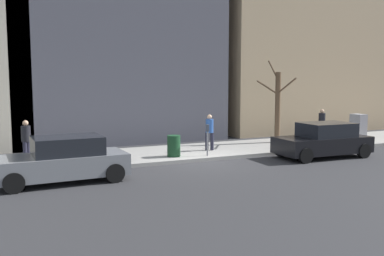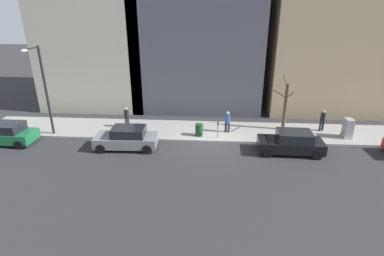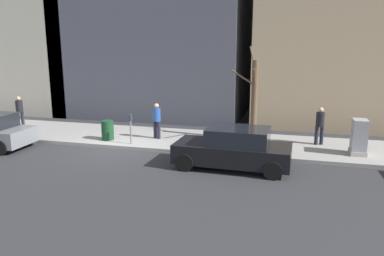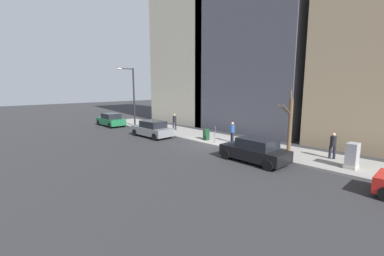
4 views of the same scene
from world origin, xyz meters
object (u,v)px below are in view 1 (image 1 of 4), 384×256
object	(u,v)px
parked_car_black	(323,141)
parking_meter	(207,137)
pedestrian_midblock	(210,130)
parked_car_grey	(63,160)
bare_tree	(278,105)
pedestrian_far_corner	(26,139)
trash_bin	(174,146)
utility_box	(358,128)
office_tower_left	(269,5)
pedestrian_near_meter	(322,122)

from	to	relation	value
parked_car_black	parking_meter	world-z (taller)	parked_car_black
pedestrian_midblock	parked_car_grey	bearing A→B (deg)	48.53
parked_car_grey	parked_car_black	bearing A→B (deg)	-91.85
parked_car_black	bare_tree	xyz separation A→B (m)	(3.83, -0.28, 1.35)
parked_car_black	pedestrian_far_corner	bearing A→B (deg)	75.92
parked_car_black	parked_car_grey	world-z (taller)	same
parking_meter	trash_bin	size ratio (longest dim) A/B	1.50
utility_box	pedestrian_midblock	bearing A→B (deg)	87.11
parking_meter	office_tower_left	distance (m)	17.02
parked_car_black	parked_car_grey	size ratio (longest dim) A/B	1.00
bare_tree	office_tower_left	bearing A→B (deg)	-31.38
parked_car_grey	trash_bin	size ratio (longest dim) A/B	4.74
trash_bin	pedestrian_far_corner	bearing A→B (deg)	77.84
pedestrian_far_corner	office_tower_left	world-z (taller)	office_tower_left
utility_box	trash_bin	size ratio (longest dim) A/B	1.59
bare_tree	office_tower_left	xyz separation A→B (m)	(8.70, -5.31, 6.84)
pedestrian_near_meter	pedestrian_far_corner	distance (m)	15.20
parked_car_black	pedestrian_midblock	size ratio (longest dim) A/B	2.56
office_tower_left	bare_tree	bearing A→B (deg)	148.62
parked_car_grey	bare_tree	world-z (taller)	bare_tree
pedestrian_midblock	utility_box	bearing A→B (deg)	-157.91
pedestrian_midblock	pedestrian_far_corner	world-z (taller)	same
utility_box	trash_bin	world-z (taller)	utility_box
parked_car_grey	pedestrian_near_meter	xyz separation A→B (m)	(3.82, -14.25, 0.35)
bare_tree	pedestrian_near_meter	xyz separation A→B (m)	(-0.06, -2.92, -1.00)
pedestrian_near_meter	parked_car_grey	bearing A→B (deg)	-4.55
utility_box	trash_bin	bearing A→B (deg)	92.11
pedestrian_near_meter	trash_bin	bearing A→B (deg)	-9.74
bare_tree	parked_car_black	bearing A→B (deg)	175.77
parked_car_grey	utility_box	distance (m)	15.89
parked_car_grey	pedestrian_near_meter	world-z (taller)	pedestrian_near_meter
utility_box	trash_bin	distance (m)	10.85
parked_car_black	pedestrian_midblock	distance (m)	5.08
trash_bin	office_tower_left	bearing A→B (deg)	-48.66
parked_car_black	office_tower_left	distance (m)	15.98
parking_meter	pedestrian_midblock	bearing A→B (deg)	-30.13
utility_box	pedestrian_midblock	size ratio (longest dim) A/B	0.86
utility_box	pedestrian_far_corner	world-z (taller)	pedestrian_far_corner
trash_bin	parking_meter	bearing A→B (deg)	-108.15
parked_car_grey	bare_tree	size ratio (longest dim) A/B	1.00
utility_box	bare_tree	world-z (taller)	bare_tree
trash_bin	pedestrian_far_corner	distance (m)	5.93
utility_box	office_tower_left	distance (m)	12.88
trash_bin	parked_car_black	bearing A→B (deg)	-108.99
parking_meter	bare_tree	world-z (taller)	bare_tree
parked_car_grey	parking_meter	xyz separation A→B (m)	(1.74, -6.21, 0.24)
parking_meter	utility_box	distance (m)	9.51
trash_bin	pedestrian_midblock	world-z (taller)	pedestrian_midblock
parking_meter	bare_tree	xyz separation A→B (m)	(2.14, -5.13, 1.11)
parking_meter	utility_box	world-z (taller)	utility_box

